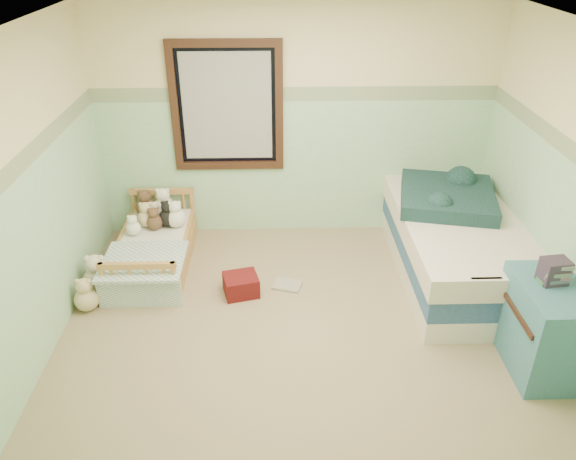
{
  "coord_description": "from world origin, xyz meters",
  "views": [
    {
      "loc": [
        -0.22,
        -3.84,
        3.13
      ],
      "look_at": [
        -0.11,
        0.35,
        0.78
      ],
      "focal_mm": 34.51,
      "sensor_mm": 36.0,
      "label": 1
    }
  ],
  "objects_px": {
    "twin_bed_frame": "(452,265)",
    "floor_book": "(287,285)",
    "toddler_bed_frame": "(155,257)",
    "plush_floor_cream": "(98,280)",
    "dresser": "(544,327)",
    "plush_floor_tan": "(87,299)",
    "red_pillow": "(241,285)"
  },
  "relations": [
    {
      "from": "twin_bed_frame",
      "to": "floor_book",
      "type": "relative_size",
      "value": 7.91
    },
    {
      "from": "toddler_bed_frame",
      "to": "plush_floor_cream",
      "type": "relative_size",
      "value": 5.01
    },
    {
      "from": "plush_floor_cream",
      "to": "floor_book",
      "type": "xyz_separation_m",
      "value": [
        1.8,
        0.06,
        -0.13
      ]
    },
    {
      "from": "toddler_bed_frame",
      "to": "plush_floor_cream",
      "type": "distance_m",
      "value": 0.66
    },
    {
      "from": "twin_bed_frame",
      "to": "dresser",
      "type": "distance_m",
      "value": 1.37
    },
    {
      "from": "plush_floor_tan",
      "to": "dresser",
      "type": "bearing_deg",
      "value": -12.31
    },
    {
      "from": "toddler_bed_frame",
      "to": "twin_bed_frame",
      "type": "height_order",
      "value": "twin_bed_frame"
    },
    {
      "from": "plush_floor_tan",
      "to": "twin_bed_frame",
      "type": "bearing_deg",
      "value": 7.79
    },
    {
      "from": "plush_floor_tan",
      "to": "floor_book",
      "type": "xyz_separation_m",
      "value": [
        1.84,
        0.32,
        -0.1
      ]
    },
    {
      "from": "plush_floor_cream",
      "to": "plush_floor_tan",
      "type": "relative_size",
      "value": 1.26
    },
    {
      "from": "plush_floor_tan",
      "to": "dresser",
      "type": "height_order",
      "value": "dresser"
    },
    {
      "from": "toddler_bed_frame",
      "to": "floor_book",
      "type": "bearing_deg",
      "value": -17.56
    },
    {
      "from": "toddler_bed_frame",
      "to": "plush_floor_tan",
      "type": "relative_size",
      "value": 6.32
    },
    {
      "from": "toddler_bed_frame",
      "to": "plush_floor_cream",
      "type": "bearing_deg",
      "value": -131.71
    },
    {
      "from": "dresser",
      "to": "plush_floor_cream",
      "type": "bearing_deg",
      "value": 163.88
    },
    {
      "from": "toddler_bed_frame",
      "to": "plush_floor_tan",
      "type": "height_order",
      "value": "plush_floor_tan"
    },
    {
      "from": "twin_bed_frame",
      "to": "floor_book",
      "type": "bearing_deg",
      "value": -174.42
    },
    {
      "from": "plush_floor_tan",
      "to": "floor_book",
      "type": "height_order",
      "value": "plush_floor_tan"
    },
    {
      "from": "twin_bed_frame",
      "to": "floor_book",
      "type": "distance_m",
      "value": 1.67
    },
    {
      "from": "plush_floor_cream",
      "to": "dresser",
      "type": "height_order",
      "value": "dresser"
    },
    {
      "from": "toddler_bed_frame",
      "to": "plush_floor_cream",
      "type": "height_order",
      "value": "plush_floor_cream"
    },
    {
      "from": "floor_book",
      "to": "dresser",
      "type": "bearing_deg",
      "value": -13.02
    },
    {
      "from": "toddler_bed_frame",
      "to": "plush_floor_tan",
      "type": "xyz_separation_m",
      "value": [
        -0.48,
        -0.75,
        0.02
      ]
    },
    {
      "from": "red_pillow",
      "to": "floor_book",
      "type": "distance_m",
      "value": 0.47
    },
    {
      "from": "plush_floor_cream",
      "to": "red_pillow",
      "type": "distance_m",
      "value": 1.36
    },
    {
      "from": "plush_floor_cream",
      "to": "red_pillow",
      "type": "xyz_separation_m",
      "value": [
        1.36,
        -0.05,
        -0.04
      ]
    },
    {
      "from": "toddler_bed_frame",
      "to": "red_pillow",
      "type": "relative_size",
      "value": 4.49
    },
    {
      "from": "twin_bed_frame",
      "to": "red_pillow",
      "type": "xyz_separation_m",
      "value": [
        -2.1,
        -0.27,
        -0.01
      ]
    },
    {
      "from": "plush_floor_tan",
      "to": "twin_bed_frame",
      "type": "relative_size",
      "value": 0.11
    },
    {
      "from": "red_pillow",
      "to": "floor_book",
      "type": "relative_size",
      "value": 1.18
    },
    {
      "from": "plush_floor_tan",
      "to": "red_pillow",
      "type": "bearing_deg",
      "value": 8.46
    },
    {
      "from": "plush_floor_tan",
      "to": "plush_floor_cream",
      "type": "bearing_deg",
      "value": 80.97
    }
  ]
}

